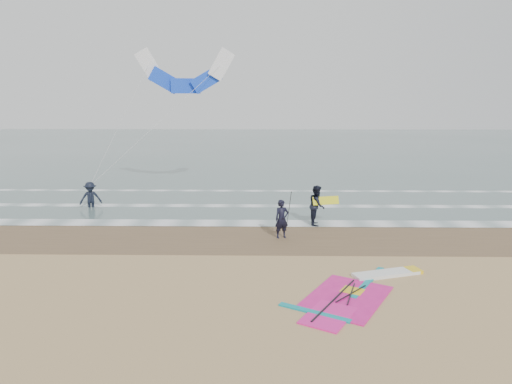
{
  "coord_description": "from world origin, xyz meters",
  "views": [
    {
      "loc": [
        -1.48,
        -13.21,
        5.77
      ],
      "look_at": [
        -1.79,
        5.0,
        2.2
      ],
      "focal_mm": 32.0,
      "sensor_mm": 36.0,
      "label": 1
    }
  ],
  "objects_px": {
    "person_wading": "(90,192)",
    "person_standing": "(282,219)",
    "windsurf_rig": "(359,291)",
    "surf_kite": "(185,75)",
    "person_walking": "(317,205)"
  },
  "relations": [
    {
      "from": "person_wading",
      "to": "person_standing",
      "type": "bearing_deg",
      "value": -48.61
    },
    {
      "from": "windsurf_rig",
      "to": "surf_kite",
      "type": "bearing_deg",
      "value": 116.38
    },
    {
      "from": "windsurf_rig",
      "to": "person_standing",
      "type": "relative_size",
      "value": 3.0
    },
    {
      "from": "person_wading",
      "to": "surf_kite",
      "type": "bearing_deg",
      "value": 25.02
    },
    {
      "from": "person_standing",
      "to": "person_walking",
      "type": "bearing_deg",
      "value": 32.15
    },
    {
      "from": "person_standing",
      "to": "windsurf_rig",
      "type": "bearing_deg",
      "value": -87.87
    },
    {
      "from": "person_walking",
      "to": "surf_kite",
      "type": "relative_size",
      "value": 0.24
    },
    {
      "from": "surf_kite",
      "to": "windsurf_rig",
      "type": "bearing_deg",
      "value": -63.62
    },
    {
      "from": "windsurf_rig",
      "to": "person_wading",
      "type": "xyz_separation_m",
      "value": [
        -12.6,
        11.25,
        0.88
      ]
    },
    {
      "from": "windsurf_rig",
      "to": "person_walking",
      "type": "bearing_deg",
      "value": 93.15
    },
    {
      "from": "surf_kite",
      "to": "person_standing",
      "type": "bearing_deg",
      "value": -60.84
    },
    {
      "from": "windsurf_rig",
      "to": "person_wading",
      "type": "distance_m",
      "value": 16.91
    },
    {
      "from": "windsurf_rig",
      "to": "person_walking",
      "type": "distance_m",
      "value": 7.97
    },
    {
      "from": "person_wading",
      "to": "surf_kite",
      "type": "relative_size",
      "value": 0.23
    },
    {
      "from": "windsurf_rig",
      "to": "person_standing",
      "type": "height_order",
      "value": "person_standing"
    }
  ]
}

